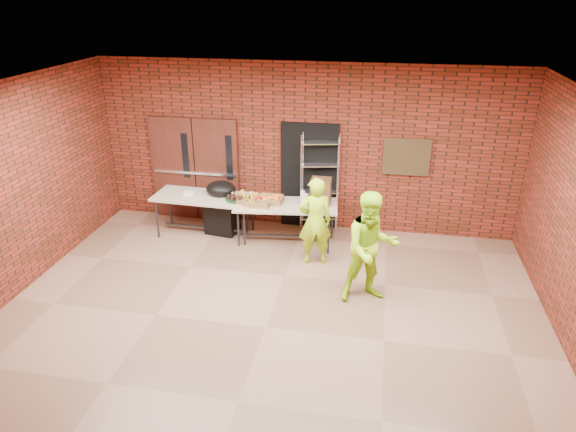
% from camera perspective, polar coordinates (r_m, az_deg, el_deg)
% --- Properties ---
extents(room, '(8.08, 7.08, 3.28)m').
position_cam_1_polar(room, '(6.61, -2.74, -1.07)').
color(room, brown).
rests_on(room, ground).
extents(double_doors, '(1.78, 0.12, 2.10)m').
position_cam_1_polar(double_doors, '(10.48, -10.23, 5.11)').
color(double_doors, '#4E1F16').
rests_on(double_doors, room).
extents(dark_doorway, '(1.10, 0.06, 2.10)m').
position_cam_1_polar(dark_doorway, '(9.95, 2.36, 4.42)').
color(dark_doorway, black).
rests_on(dark_doorway, room).
extents(bronze_plaque, '(0.85, 0.04, 0.70)m').
position_cam_1_polar(bronze_plaque, '(9.71, 13.03, 6.41)').
color(bronze_plaque, '#3D2D18').
rests_on(bronze_plaque, room).
extents(wire_rack, '(0.74, 0.38, 1.93)m').
position_cam_1_polar(wire_rack, '(9.83, 3.53, 3.61)').
color(wire_rack, silver).
rests_on(wire_rack, room).
extents(table_left, '(1.95, 0.89, 0.79)m').
position_cam_1_polar(table_left, '(9.85, -9.28, 1.85)').
color(table_left, tan).
rests_on(table_left, room).
extents(table_right, '(1.94, 0.98, 0.77)m').
position_cam_1_polar(table_right, '(9.41, -0.23, 0.96)').
color(table_right, tan).
rests_on(table_right, room).
extents(basket_bananas, '(0.40, 0.31, 0.12)m').
position_cam_1_polar(basket_bananas, '(9.44, -4.38, 1.75)').
color(basket_bananas, '#9B6A3E').
rests_on(basket_bananas, table_right).
extents(basket_oranges, '(0.46, 0.36, 0.14)m').
position_cam_1_polar(basket_oranges, '(9.44, -2.01, 1.86)').
color(basket_oranges, '#9B6A3E').
rests_on(basket_oranges, table_right).
extents(basket_apples, '(0.45, 0.35, 0.14)m').
position_cam_1_polar(basket_apples, '(9.34, -3.36, 1.57)').
color(basket_apples, '#9B6A3E').
rests_on(basket_apples, table_right).
extents(muffin_tray, '(0.45, 0.45, 0.11)m').
position_cam_1_polar(muffin_tray, '(9.56, -5.68, 2.11)').
color(muffin_tray, '#12441D').
rests_on(muffin_tray, table_left).
extents(napkin_box, '(0.19, 0.12, 0.06)m').
position_cam_1_polar(napkin_box, '(9.92, -10.92, 2.49)').
color(napkin_box, white).
rests_on(napkin_box, table_left).
extents(coffee_dispenser, '(0.36, 0.32, 0.47)m').
position_cam_1_polar(coffee_dispenser, '(9.35, 3.67, 2.76)').
color(coffee_dispenser, brown).
rests_on(coffee_dispenser, table_right).
extents(cup_stack_front, '(0.08, 0.08, 0.25)m').
position_cam_1_polar(cup_stack_front, '(9.21, 1.92, 1.71)').
color(cup_stack_front, white).
rests_on(cup_stack_front, table_right).
extents(cup_stack_mid, '(0.07, 0.07, 0.22)m').
position_cam_1_polar(cup_stack_mid, '(9.09, 1.64, 1.28)').
color(cup_stack_mid, white).
rests_on(cup_stack_mid, table_right).
extents(cup_stack_back, '(0.08, 0.08, 0.25)m').
position_cam_1_polar(cup_stack_back, '(9.35, 1.64, 2.06)').
color(cup_stack_back, white).
rests_on(cup_stack_back, table_right).
extents(covered_grill, '(0.64, 0.56, 1.05)m').
position_cam_1_polar(covered_grill, '(9.96, -7.35, 1.01)').
color(covered_grill, black).
rests_on(covered_grill, room).
extents(volunteer_woman, '(0.65, 0.52, 1.56)m').
position_cam_1_polar(volunteer_woman, '(8.68, 3.02, -0.59)').
color(volunteer_woman, '#A4DF18').
rests_on(volunteer_woman, room).
extents(volunteer_man, '(1.02, 0.91, 1.75)m').
position_cam_1_polar(volunteer_man, '(7.71, 9.20, -3.50)').
color(volunteer_man, '#A4DF18').
rests_on(volunteer_man, room).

